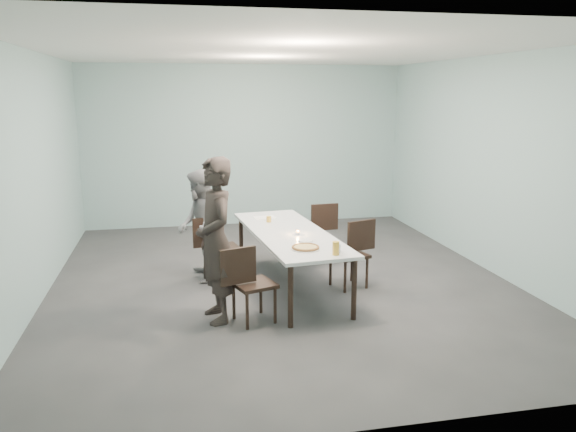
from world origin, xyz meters
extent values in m
plane|color=#333335|center=(0.00, 0.00, 0.00)|extent=(7.00, 7.00, 0.00)
cube|color=#91B5B7|center=(0.00, 3.50, 1.50)|extent=(6.00, 0.02, 3.00)
cube|color=#91B5B7|center=(0.00, -3.50, 1.50)|extent=(6.00, 0.02, 3.00)
cube|color=#91B5B7|center=(-3.00, 0.00, 1.50)|extent=(0.02, 7.00, 3.00)
cube|color=#91B5B7|center=(3.00, 0.00, 1.50)|extent=(0.02, 7.00, 3.00)
cube|color=white|center=(0.00, 0.00, 3.00)|extent=(6.00, 7.00, 0.02)
cube|color=white|center=(0.06, -0.28, 0.73)|extent=(1.14, 2.67, 0.04)
cylinder|color=black|center=(-0.19, -1.53, 0.35)|extent=(0.06, 0.06, 0.71)
cylinder|color=black|center=(-0.42, 0.90, 0.35)|extent=(0.06, 0.06, 0.71)
cylinder|color=black|center=(0.55, -1.46, 0.35)|extent=(0.06, 0.06, 0.71)
cylinder|color=black|center=(0.31, 0.97, 0.35)|extent=(0.06, 0.06, 0.71)
cube|color=black|center=(-0.55, -1.28, 0.43)|extent=(0.53, 0.53, 0.04)
cube|color=black|center=(-0.73, -1.34, 0.67)|extent=(0.41, 0.17, 0.40)
cylinder|color=black|center=(-0.66, -1.49, 0.21)|extent=(0.04, 0.04, 0.41)
cylinder|color=black|center=(-0.76, -1.17, 0.21)|extent=(0.04, 0.04, 0.41)
cylinder|color=black|center=(-0.33, -1.38, 0.21)|extent=(0.04, 0.04, 0.41)
cylinder|color=black|center=(-0.44, -1.06, 0.21)|extent=(0.04, 0.04, 0.41)
cube|color=black|center=(-0.75, 0.27, 0.43)|extent=(0.49, 0.49, 0.04)
cube|color=black|center=(-0.94, 0.23, 0.67)|extent=(0.42, 0.11, 0.40)
cylinder|color=black|center=(-0.89, 0.07, 0.21)|extent=(0.04, 0.04, 0.41)
cylinder|color=black|center=(-0.95, 0.41, 0.21)|extent=(0.04, 0.04, 0.41)
cylinder|color=black|center=(-0.56, 0.13, 0.21)|extent=(0.04, 0.04, 0.41)
cylinder|color=black|center=(-0.61, 0.46, 0.21)|extent=(0.04, 0.04, 0.41)
cube|color=black|center=(0.82, -0.40, 0.43)|extent=(0.52, 0.52, 0.04)
cube|color=black|center=(1.00, -0.35, 0.67)|extent=(0.41, 0.16, 0.40)
cylinder|color=black|center=(0.93, -0.19, 0.21)|extent=(0.04, 0.04, 0.41)
cylinder|color=black|center=(1.03, -0.52, 0.21)|extent=(0.04, 0.04, 0.41)
cylinder|color=black|center=(0.61, -0.29, 0.21)|extent=(0.04, 0.04, 0.41)
cylinder|color=black|center=(0.71, -0.62, 0.21)|extent=(0.04, 0.04, 0.41)
cube|color=black|center=(0.63, 0.80, 0.43)|extent=(0.45, 0.45, 0.04)
cube|color=black|center=(0.82, 0.81, 0.67)|extent=(0.42, 0.07, 0.40)
cylinder|color=black|center=(0.79, 0.98, 0.21)|extent=(0.04, 0.04, 0.41)
cylinder|color=black|center=(0.82, 0.64, 0.21)|extent=(0.04, 0.04, 0.41)
cylinder|color=black|center=(0.45, 0.96, 0.21)|extent=(0.04, 0.04, 0.41)
cylinder|color=black|center=(0.48, 0.62, 0.21)|extent=(0.04, 0.04, 0.41)
imported|color=black|center=(-0.94, -1.14, 0.91)|extent=(0.55, 0.74, 1.83)
imported|color=gray|center=(-1.04, 0.27, 0.75)|extent=(0.61, 0.77, 1.51)
cylinder|color=white|center=(0.07, -1.11, 0.76)|extent=(0.34, 0.34, 0.01)
cylinder|color=#E6CD82|center=(0.07, -1.11, 0.77)|extent=(0.30, 0.30, 0.01)
torus|color=brown|center=(0.07, -1.11, 0.77)|extent=(0.32, 0.32, 0.03)
cylinder|color=white|center=(0.15, -0.76, 0.76)|extent=(0.18, 0.18, 0.01)
cylinder|color=gold|center=(0.34, -1.40, 0.82)|extent=(0.08, 0.08, 0.15)
cylinder|color=silver|center=(0.39, -1.29, 0.80)|extent=(0.08, 0.08, 0.09)
cylinder|color=silver|center=(0.13, -0.45, 0.77)|extent=(0.06, 0.06, 0.03)
cylinder|color=orange|center=(0.13, -0.45, 0.79)|extent=(0.04, 0.04, 0.01)
cylinder|color=gold|center=(-0.11, 0.32, 0.79)|extent=(0.07, 0.07, 0.08)
cube|color=silver|center=(-0.12, 0.59, 0.75)|extent=(0.32, 0.25, 0.01)
camera|label=1|loc=(-1.37, -7.08, 2.49)|focal=35.00mm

